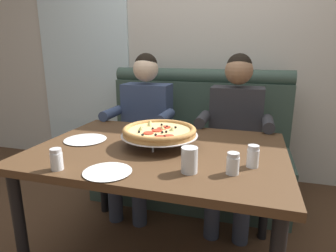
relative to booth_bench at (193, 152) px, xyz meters
name	(u,v)px	position (x,y,z in m)	size (l,w,h in m)	color
back_wall_with_window	(207,40)	(0.00, 0.57, 1.00)	(6.00, 0.12, 2.80)	beige
window_panel	(83,41)	(-1.38, 0.50, 1.00)	(1.10, 0.02, 2.80)	white
booth_bench	(193,152)	(0.00, 0.00, 0.00)	(1.67, 0.78, 1.13)	#384C42
dining_table	(159,161)	(0.00, -0.97, 0.28)	(1.39, 1.00, 0.76)	#4C331E
diner_left	(143,122)	(-0.37, -0.27, 0.31)	(0.54, 0.64, 1.27)	#2D3342
diner_right	(235,129)	(0.37, -0.27, 0.31)	(0.54, 0.64, 1.27)	#2D3342
pizza	(159,131)	(-0.01, -0.94, 0.45)	(0.44, 0.44, 0.12)	silver
shaker_parmesan	(253,158)	(0.51, -1.11, 0.41)	(0.06, 0.06, 0.11)	white
shaker_oregano	(233,165)	(0.43, -1.21, 0.40)	(0.06, 0.06, 0.10)	white
shaker_pepper_flakes	(57,161)	(-0.35, -1.40, 0.40)	(0.06, 0.06, 0.10)	white
plate_near_left	(85,139)	(-0.48, -0.97, 0.37)	(0.26, 0.26, 0.02)	white
plate_near_right	(107,170)	(-0.11, -1.36, 0.37)	(0.22, 0.22, 0.02)	white
drinking_glass	(189,161)	(0.24, -1.25, 0.41)	(0.08, 0.08, 0.12)	silver
patio_chair	(101,106)	(-1.58, 1.14, 0.13)	(0.43, 0.43, 0.86)	black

